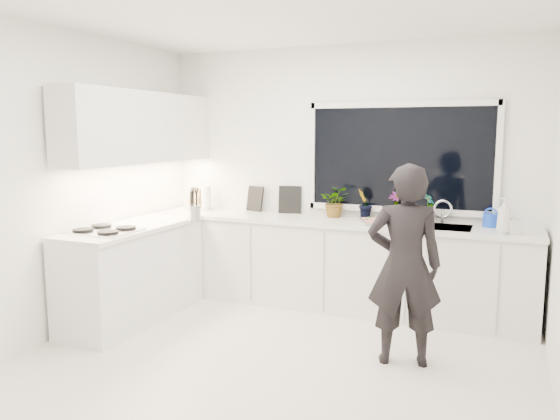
% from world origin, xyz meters
% --- Properties ---
extents(floor, '(4.00, 3.50, 0.02)m').
position_xyz_m(floor, '(0.00, 0.00, -0.01)').
color(floor, beige).
rests_on(floor, ground).
extents(wall_back, '(4.00, 0.02, 2.70)m').
position_xyz_m(wall_back, '(0.00, 1.76, 1.35)').
color(wall_back, white).
rests_on(wall_back, ground).
extents(wall_left, '(0.02, 3.50, 2.70)m').
position_xyz_m(wall_left, '(-2.01, 0.00, 1.35)').
color(wall_left, white).
rests_on(wall_left, ground).
extents(ceiling, '(4.00, 3.50, 0.02)m').
position_xyz_m(ceiling, '(0.00, 0.00, 2.71)').
color(ceiling, white).
rests_on(ceiling, wall_back).
extents(window, '(1.80, 0.02, 1.00)m').
position_xyz_m(window, '(0.60, 1.73, 1.55)').
color(window, black).
rests_on(window, wall_back).
extents(base_cabinets_back, '(3.92, 0.58, 0.88)m').
position_xyz_m(base_cabinets_back, '(0.00, 1.45, 0.44)').
color(base_cabinets_back, white).
rests_on(base_cabinets_back, floor).
extents(base_cabinets_left, '(0.58, 1.60, 0.88)m').
position_xyz_m(base_cabinets_left, '(-1.67, 0.35, 0.44)').
color(base_cabinets_left, white).
rests_on(base_cabinets_left, floor).
extents(countertop_back, '(3.94, 0.62, 0.04)m').
position_xyz_m(countertop_back, '(0.00, 1.44, 0.90)').
color(countertop_back, silver).
rests_on(countertop_back, base_cabinets_back).
extents(countertop_left, '(0.62, 1.60, 0.04)m').
position_xyz_m(countertop_left, '(-1.67, 0.35, 0.90)').
color(countertop_left, silver).
rests_on(countertop_left, base_cabinets_left).
extents(upper_cabinets, '(0.34, 2.10, 0.70)m').
position_xyz_m(upper_cabinets, '(-1.79, 0.70, 1.85)').
color(upper_cabinets, white).
rests_on(upper_cabinets, wall_left).
extents(sink, '(0.58, 0.42, 0.14)m').
position_xyz_m(sink, '(1.05, 1.45, 0.87)').
color(sink, silver).
rests_on(sink, countertop_back).
extents(faucet, '(0.03, 0.03, 0.22)m').
position_xyz_m(faucet, '(1.05, 1.65, 1.03)').
color(faucet, silver).
rests_on(faucet, countertop_back).
extents(stovetop, '(0.56, 0.48, 0.03)m').
position_xyz_m(stovetop, '(-1.69, -0.00, 0.94)').
color(stovetop, black).
rests_on(stovetop, countertop_left).
extents(person, '(0.65, 0.51, 1.58)m').
position_xyz_m(person, '(0.93, 0.33, 0.79)').
color(person, black).
rests_on(person, floor).
extents(pizza_tray, '(0.58, 0.52, 0.03)m').
position_xyz_m(pizza_tray, '(0.55, 1.42, 0.94)').
color(pizza_tray, silver).
rests_on(pizza_tray, countertop_back).
extents(pizza, '(0.53, 0.47, 0.01)m').
position_xyz_m(pizza, '(0.55, 1.42, 0.95)').
color(pizza, red).
rests_on(pizza, pizza_tray).
extents(watering_can, '(0.16, 0.16, 0.13)m').
position_xyz_m(watering_can, '(1.49, 1.61, 0.98)').
color(watering_can, blue).
rests_on(watering_can, countertop_back).
extents(paper_towel_roll, '(0.13, 0.13, 0.26)m').
position_xyz_m(paper_towel_roll, '(-1.55, 1.55, 1.05)').
color(paper_towel_roll, silver).
rests_on(paper_towel_roll, countertop_back).
extents(knife_block, '(0.14, 0.11, 0.22)m').
position_xyz_m(knife_block, '(-1.71, 1.59, 1.03)').
color(knife_block, '#9A6B48').
rests_on(knife_block, countertop_back).
extents(utensil_crock, '(0.14, 0.14, 0.16)m').
position_xyz_m(utensil_crock, '(-1.25, 0.80, 1.00)').
color(utensil_crock, silver).
rests_on(utensil_crock, countertop_left).
extents(picture_frame_large, '(0.22, 0.08, 0.28)m').
position_xyz_m(picture_frame_large, '(-1.00, 1.69, 1.06)').
color(picture_frame_large, black).
rests_on(picture_frame_large, countertop_back).
extents(picture_frame_small, '(0.25, 0.08, 0.30)m').
position_xyz_m(picture_frame_small, '(-0.58, 1.69, 1.07)').
color(picture_frame_small, black).
rests_on(picture_frame_small, countertop_back).
extents(herb_plants, '(1.19, 0.30, 0.33)m').
position_xyz_m(herb_plants, '(0.25, 1.61, 1.08)').
color(herb_plants, '#26662D').
rests_on(herb_plants, countertop_back).
extents(soap_bottles, '(0.21, 0.15, 0.32)m').
position_xyz_m(soap_bottles, '(1.63, 1.30, 1.07)').
color(soap_bottles, '#D8BF66').
rests_on(soap_bottles, countertop_back).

